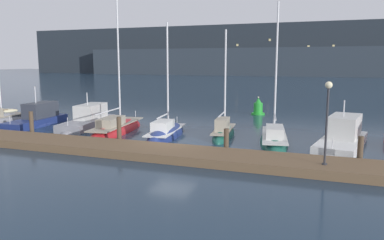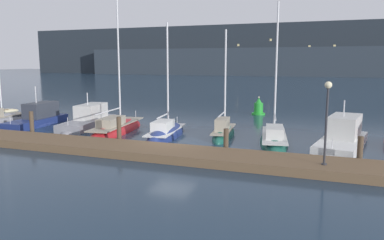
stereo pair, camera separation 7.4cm
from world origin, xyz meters
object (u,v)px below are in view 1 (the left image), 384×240
sailboat_berth_6 (224,134)px  dock_lamppost (327,109)px  sailboat_berth_5 (166,135)px  motorboat_berth_8 (342,142)px  sailboat_berth_7 (274,141)px  motorboat_berth_3 (88,123)px  channel_buoy (258,108)px  sailboat_berth_4 (117,131)px  motorboat_berth_2 (37,122)px  rowboat_adrift (4,112)px

sailboat_berth_6 → dock_lamppost: bearing=-46.0°
sailboat_berth_5 → motorboat_berth_8: 11.30m
sailboat_berth_7 → motorboat_berth_8: 4.01m
motorboat_berth_3 → motorboat_berth_8: bearing=-2.6°
channel_buoy → dock_lamppost: size_ratio=0.47×
motorboat_berth_8 → channel_buoy: size_ratio=4.21×
sailboat_berth_6 → dock_lamppost: sailboat_berth_6 is taller
sailboat_berth_7 → dock_lamppost: bearing=-62.9°
sailboat_berth_5 → sailboat_berth_4: bearing=178.0°
motorboat_berth_8 → motorboat_berth_2: bearing=-179.8°
rowboat_adrift → motorboat_berth_8: bearing=-9.5°
motorboat_berth_2 → dock_lamppost: 23.04m
motorboat_berth_2 → channel_buoy: bearing=38.4°
sailboat_berth_7 → rowboat_adrift: (-28.25, 5.58, -0.11)m
motorboat_berth_3 → sailboat_berth_6: size_ratio=0.93×
motorboat_berth_2 → motorboat_berth_3: (4.25, 0.92, -0.01)m
sailboat_berth_5 → rowboat_adrift: bearing=163.8°
sailboat_berth_6 → sailboat_berth_7: (3.55, -0.83, -0.02)m
sailboat_berth_7 → sailboat_berth_4: bearing=-178.1°
motorboat_berth_8 → channel_buoy: motorboat_berth_8 is taller
sailboat_berth_5 → sailboat_berth_7: size_ratio=0.91×
sailboat_berth_4 → rowboat_adrift: size_ratio=3.61×
motorboat_berth_8 → sailboat_berth_5: bearing=-176.5°
sailboat_berth_5 → sailboat_berth_7: bearing=4.1°
motorboat_berth_8 → motorboat_berth_3: bearing=177.4°
channel_buoy → sailboat_berth_4: bearing=-121.8°
sailboat_berth_4 → sailboat_berth_6: size_ratio=1.33×
sailboat_berth_7 → dock_lamppost: sailboat_berth_7 is taller
motorboat_berth_3 → sailboat_berth_7: (14.70, -1.01, -0.17)m
sailboat_berth_4 → dock_lamppost: (14.34, -5.65, 2.89)m
sailboat_berth_5 → channel_buoy: size_ratio=4.84×
channel_buoy → dock_lamppost: (6.36, -18.55, 2.36)m
motorboat_berth_3 → sailboat_berth_6: 11.16m
channel_buoy → dock_lamppost: 19.75m
sailboat_berth_4 → sailboat_berth_7: (11.25, 0.38, 0.01)m
sailboat_berth_7 → rowboat_adrift: sailboat_berth_7 is taller
motorboat_berth_3 → channel_buoy: bearing=45.2°
sailboat_berth_7 → channel_buoy: 12.94m
sailboat_berth_6 → dock_lamppost: size_ratio=2.10×
sailboat_berth_6 → motorboat_berth_8: (7.55, -0.67, 0.17)m
sailboat_berth_4 → channel_buoy: size_ratio=5.97×
sailboat_berth_4 → channel_buoy: sailboat_berth_4 is taller
sailboat_berth_4 → sailboat_berth_6: sailboat_berth_4 is taller
sailboat_berth_6 → dock_lamppost: 9.96m
sailboat_berth_7 → dock_lamppost: (3.09, -6.03, 2.88)m
motorboat_berth_3 → motorboat_berth_8: motorboat_berth_8 is taller
motorboat_berth_2 → motorboat_berth_3: size_ratio=0.94×
rowboat_adrift → sailboat_berth_4: bearing=-19.3°
motorboat_berth_3 → dock_lamppost: size_ratio=1.95×
sailboat_berth_4 → sailboat_berth_7: bearing=1.9°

